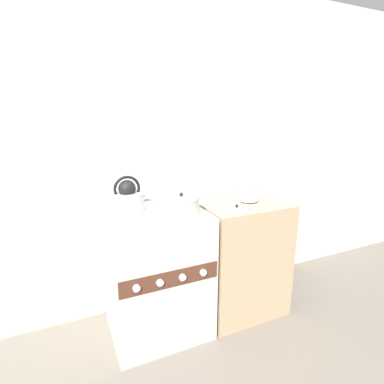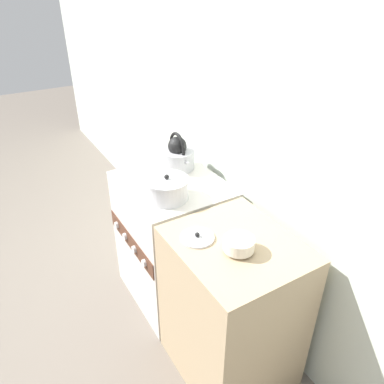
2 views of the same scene
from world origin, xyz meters
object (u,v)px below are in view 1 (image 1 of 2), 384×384
kettle (128,198)px  enamel_bowl (249,197)px  stove (157,273)px  loose_pot_lid (237,208)px  cooking_pot (181,205)px

kettle → enamel_bowl: bearing=-10.8°
stove → kettle: size_ratio=3.37×
kettle → loose_pot_lid: kettle is taller
stove → enamel_bowl: 0.88m
stove → kettle: (-0.15, 0.13, 0.54)m
kettle → stove: bearing=-41.2°
loose_pot_lid → kettle: bearing=158.1°
kettle → loose_pot_lid: bearing=-21.9°
enamel_bowl → loose_pot_lid: 0.21m
enamel_bowl → cooking_pot: bearing=-173.5°
kettle → loose_pot_lid: 0.76m
stove → cooking_pot: cooking_pot is taller
cooking_pot → loose_pot_lid: (0.40, -0.05, -0.06)m
stove → loose_pot_lid: bearing=-15.4°
cooking_pot → enamel_bowl: (0.58, 0.07, -0.02)m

